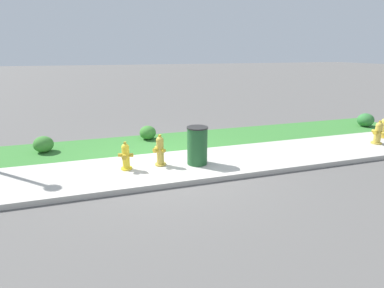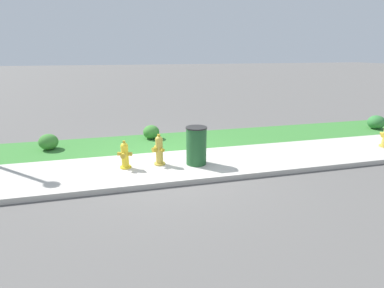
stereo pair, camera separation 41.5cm
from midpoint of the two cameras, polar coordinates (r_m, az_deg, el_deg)
The scene contains 10 objects.
ground_plane at distance 7.51m, azimuth -2.70°, elevation -4.13°, with size 120.00×120.00×0.00m, color #5B5956.
sidewalk_pavement at distance 7.50m, azimuth -2.70°, elevation -4.10°, with size 18.00×2.15×0.01m, color #BCB7AD.
grass_verge at distance 9.44m, azimuth -5.24°, elevation 0.36°, with size 18.00×2.00×0.01m, color #387A33.
street_curb at distance 6.44m, azimuth -0.63°, elevation -7.27°, with size 18.00×0.16×0.12m, color #BCB7AD.
fire_hydrant_by_grass_verge at distance 7.35m, azimuth -11.10°, elevation -2.15°, with size 0.36×0.33×0.70m.
fire_hydrant_at_driveway at distance 7.45m, azimuth -4.71°, elevation -1.21°, with size 0.34×0.36×0.79m.
trash_bin at distance 7.44m, azimuth 2.43°, elevation -0.36°, with size 0.53×0.53×0.96m.
shrub_bush_mid_verge at distance 9.50m, azimuth -24.56°, elevation 0.36°, with size 0.54×0.54×0.46m.
shrub_bush_far_verge at distance 9.79m, azimuth -6.57°, elevation 2.28°, with size 0.52×0.52×0.45m.
shrub_bush_near_lamp at distance 13.01m, azimuth 32.46°, elevation 3.53°, with size 0.59×0.59×0.50m.
Camera 2 is at (-1.17, -6.91, 2.74)m, focal length 28.00 mm.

